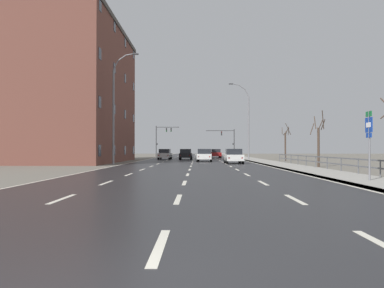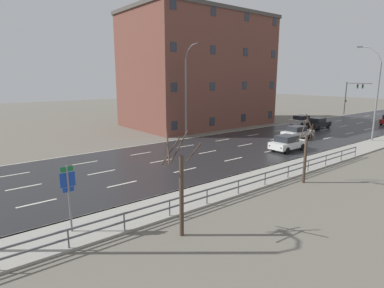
{
  "view_description": "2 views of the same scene",
  "coord_description": "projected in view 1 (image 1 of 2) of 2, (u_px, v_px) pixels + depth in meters",
  "views": [
    {
      "loc": [
        0.59,
        -3.76,
        1.52
      ],
      "look_at": [
        -0.39,
        61.32,
        2.46
      ],
      "focal_mm": 34.74,
      "sensor_mm": 36.0,
      "label": 1
    },
    {
      "loc": [
        22.58,
        9.12,
        7.16
      ],
      "look_at": [
        0.0,
        27.07,
        1.08
      ],
      "focal_mm": 29.65,
      "sensor_mm": 36.0,
      "label": 2
    }
  ],
  "objects": [
    {
      "name": "guardrail",
      "position": [
        327.0,
        161.0,
        26.49
      ],
      "size": [
        0.07,
        30.88,
        1.0
      ],
      "color": "#515459",
      "rests_on": "ground"
    },
    {
      "name": "street_lamp_left_bank",
      "position": [
        115.0,
        110.0,
        36.08
      ],
      "size": [
        2.51,
        0.24,
        10.92
      ],
      "color": "slate",
      "rests_on": "ground"
    },
    {
      "name": "car_near_right",
      "position": [
        234.0,
        156.0,
        39.36
      ],
      "size": [
        1.87,
        4.12,
        1.57
      ],
      "rotation": [
        0.0,
        0.0,
        0.01
      ],
      "color": "silver",
      "rests_on": "ground"
    },
    {
      "name": "street_lamp_midground",
      "position": [
        247.0,
        123.0,
        51.0
      ],
      "size": [
        2.8,
        0.24,
        10.65
      ],
      "color": "slate",
      "rests_on": "ground"
    },
    {
      "name": "car_far_right",
      "position": [
        186.0,
        154.0,
        54.56
      ],
      "size": [
        1.88,
        4.12,
        1.57
      ],
      "rotation": [
        0.0,
        0.0,
        -0.01
      ],
      "color": "black",
      "rests_on": "ground"
    },
    {
      "name": "brick_building",
      "position": [
        65.0,
        94.0,
        44.57
      ],
      "size": [
        13.46,
        21.28,
        16.34
      ],
      "color": "brown",
      "rests_on": "ground"
    },
    {
      "name": "road_asphalt_strip",
      "position": [
        194.0,
        158.0,
        63.73
      ],
      "size": [
        14.0,
        120.0,
        0.03
      ],
      "color": "#232326",
      "rests_on": "ground"
    },
    {
      "name": "traffic_signal_right",
      "position": [
        228.0,
        138.0,
        74.17
      ],
      "size": [
        5.68,
        0.36,
        5.52
      ],
      "color": "#38383A",
      "rests_on": "ground"
    },
    {
      "name": "ground_plane",
      "position": [
        193.0,
        161.0,
        51.73
      ],
      "size": [
        160.0,
        160.0,
        0.12
      ],
      "color": "#666056"
    },
    {
      "name": "bare_tree_mid",
      "position": [
        319.0,
        143.0,
        31.85
      ],
      "size": [
        1.31,
        1.38,
        4.84
      ],
      "color": "#423328",
      "rests_on": "ground"
    },
    {
      "name": "traffic_signal_left",
      "position": [
        162.0,
        136.0,
        75.94
      ],
      "size": [
        4.79,
        0.36,
        6.32
      ],
      "color": "#38383A",
      "rests_on": "ground"
    },
    {
      "name": "highway_sign",
      "position": [
        369.0,
        137.0,
        16.86
      ],
      "size": [
        0.09,
        0.68,
        3.28
      ],
      "color": "slate",
      "rests_on": "ground"
    },
    {
      "name": "sidewalk_right",
      "position": [
        243.0,
        158.0,
        63.61
      ],
      "size": [
        3.0,
        120.0,
        0.12
      ],
      "color": "gray",
      "rests_on": "ground"
    },
    {
      "name": "bare_tree_far",
      "position": [
        286.0,
        144.0,
        47.82
      ],
      "size": [
        1.2,
        1.23,
        4.85
      ],
      "color": "#423328",
      "rests_on": "ground"
    },
    {
      "name": "car_mid_centre",
      "position": [
        165.0,
        154.0,
        55.52
      ],
      "size": [
        1.95,
        4.16,
        1.57
      ],
      "rotation": [
        0.0,
        0.0,
        -0.03
      ],
      "color": "silver",
      "rests_on": "ground"
    },
    {
      "name": "car_near_left",
      "position": [
        215.0,
        153.0,
        66.51
      ],
      "size": [
        1.99,
        4.18,
        1.57
      ],
      "rotation": [
        0.0,
        0.0,
        0.05
      ],
      "color": "maroon",
      "rests_on": "ground"
    },
    {
      "name": "car_far_left",
      "position": [
        205.0,
        155.0,
        45.59
      ],
      "size": [
        1.99,
        4.18,
        1.57
      ],
      "rotation": [
        0.0,
        0.0,
        -0.05
      ],
      "color": "silver",
      "rests_on": "ground"
    }
  ]
}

